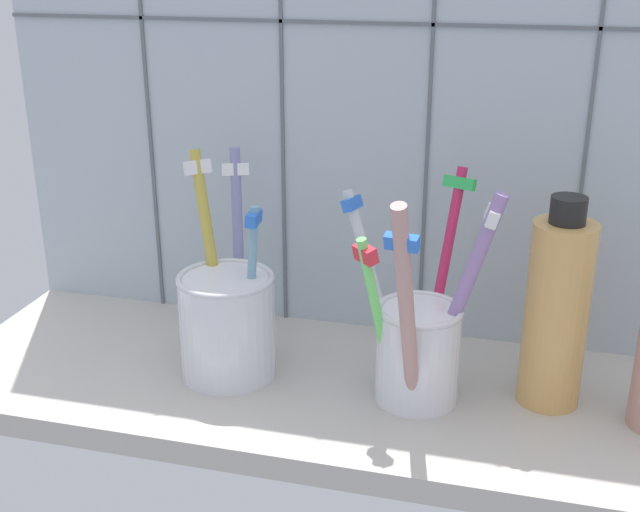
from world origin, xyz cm
name	(u,v)px	position (x,y,z in cm)	size (l,w,h in cm)	color
counter_slab	(322,392)	(0.00, 0.00, 1.00)	(64.00, 22.00, 2.00)	#BCB7AD
tile_wall_back	(357,105)	(0.00, 12.00, 22.50)	(64.00, 2.20, 45.00)	#B2C1CC
toothbrush_cup_left	(228,319)	(-7.89, -0.37, 6.88)	(8.75, 12.88, 17.89)	white
toothbrush_cup_right	(418,341)	(7.83, -0.76, 7.08)	(12.70, 14.93, 18.37)	white
soap_bottle	(557,311)	(17.86, 1.67, 9.66)	(4.80, 4.80, 16.67)	tan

